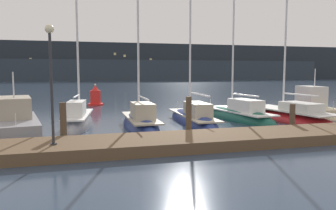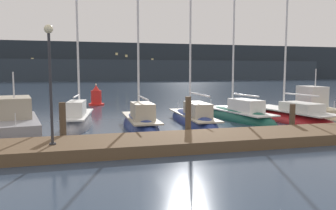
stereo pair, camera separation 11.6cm
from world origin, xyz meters
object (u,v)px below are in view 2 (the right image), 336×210
(motorboat_berth_2, at_px, (16,126))
(sailboat_berth_5, at_px, (193,121))
(dock_lamppost, at_px, (50,66))
(sailboat_berth_3, at_px, (79,124))
(motorboat_berth_8, at_px, (314,110))
(sailboat_berth_4, at_px, (141,126))
(channel_buoy, at_px, (96,97))
(sailboat_berth_6, at_px, (238,118))
(sailboat_berth_7, at_px, (291,119))

(motorboat_berth_2, bearing_deg, sailboat_berth_5, 4.01)
(motorboat_berth_2, bearing_deg, dock_lamppost, -67.67)
(sailboat_berth_3, bearing_deg, sailboat_berth_5, -3.90)
(motorboat_berth_8, bearing_deg, sailboat_berth_3, -177.95)
(sailboat_berth_3, height_order, sailboat_berth_4, sailboat_berth_3)
(motorboat_berth_2, xyz_separation_m, channel_buoy, (4.63, 13.01, 0.42))
(motorboat_berth_2, distance_m, sailboat_berth_5, 9.95)
(sailboat_berth_6, distance_m, motorboat_berth_8, 6.23)
(sailboat_berth_3, xyz_separation_m, channel_buoy, (1.50, 11.85, 0.61))
(sailboat_berth_4, relative_size, sailboat_berth_6, 0.82)
(sailboat_berth_7, relative_size, channel_buoy, 5.31)
(sailboat_berth_7, xyz_separation_m, dock_lamppost, (-13.93, -5.41, 3.21))
(sailboat_berth_4, bearing_deg, motorboat_berth_8, 9.08)
(sailboat_berth_7, bearing_deg, sailboat_berth_3, 174.34)
(sailboat_berth_6, distance_m, sailboat_berth_7, 3.30)
(sailboat_berth_3, relative_size, sailboat_berth_4, 1.11)
(sailboat_berth_6, bearing_deg, sailboat_berth_5, -169.74)
(sailboat_berth_5, relative_size, channel_buoy, 4.74)
(sailboat_berth_3, height_order, dock_lamppost, sailboat_berth_3)
(dock_lamppost, bearing_deg, channel_buoy, 82.77)
(motorboat_berth_2, height_order, sailboat_berth_6, sailboat_berth_6)
(sailboat_berth_3, xyz_separation_m, sailboat_berth_6, (10.11, 0.14, -0.03))
(sailboat_berth_3, distance_m, sailboat_berth_6, 10.11)
(sailboat_berth_6, height_order, dock_lamppost, sailboat_berth_6)
(sailboat_berth_4, xyz_separation_m, channel_buoy, (-1.85, 13.34, 0.62))
(sailboat_berth_4, height_order, channel_buoy, sailboat_berth_4)
(sailboat_berth_6, height_order, channel_buoy, sailboat_berth_6)
(motorboat_berth_8, xyz_separation_m, dock_lamppost, (-17.17, -7.29, 2.95))
(sailboat_berth_4, bearing_deg, sailboat_berth_7, 1.13)
(sailboat_berth_6, xyz_separation_m, motorboat_berth_8, (6.21, 0.45, 0.28))
(sailboat_berth_6, distance_m, dock_lamppost, 13.32)
(sailboat_berth_4, distance_m, motorboat_berth_8, 13.14)
(sailboat_berth_7, xyz_separation_m, channel_buoy, (-11.58, 13.14, 0.62))
(sailboat_berth_3, relative_size, channel_buoy, 4.48)
(sailboat_berth_3, relative_size, sailboat_berth_6, 0.91)
(sailboat_berth_4, distance_m, sailboat_berth_7, 9.73)
(sailboat_berth_5, relative_size, sailboat_berth_7, 0.89)
(motorboat_berth_2, height_order, sailboat_berth_4, sailboat_berth_4)
(channel_buoy, bearing_deg, sailboat_berth_7, -48.62)
(channel_buoy, distance_m, dock_lamppost, 18.88)
(motorboat_berth_2, bearing_deg, sailboat_berth_7, -0.49)
(sailboat_berth_6, bearing_deg, motorboat_berth_8, 4.13)
(channel_buoy, bearing_deg, sailboat_berth_3, -97.21)
(motorboat_berth_8, bearing_deg, sailboat_berth_4, -170.92)
(motorboat_berth_2, distance_m, dock_lamppost, 6.71)
(sailboat_berth_3, distance_m, sailboat_berth_4, 3.67)
(sailboat_berth_5, bearing_deg, channel_buoy, 113.29)
(sailboat_berth_5, xyz_separation_m, sailboat_berth_6, (3.31, 0.60, -0.01))
(sailboat_berth_3, height_order, sailboat_berth_6, sailboat_berth_6)
(sailboat_berth_6, xyz_separation_m, sailboat_berth_7, (2.97, -1.43, 0.01))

